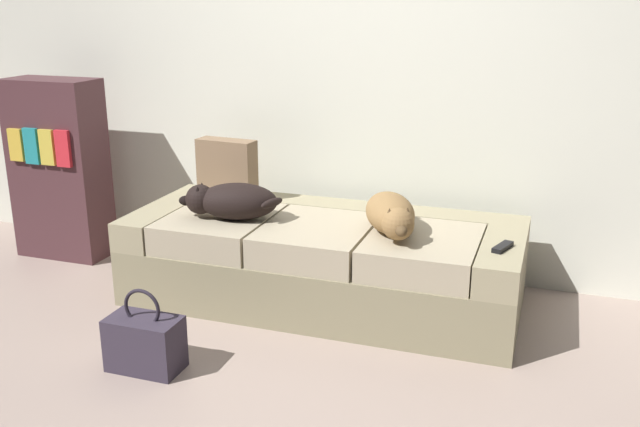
# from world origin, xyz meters

# --- Properties ---
(ground_plane) EXTENTS (10.00, 10.00, 0.00)m
(ground_plane) POSITION_xyz_m (0.00, 0.00, 0.00)
(ground_plane) COLOR gray
(back_wall) EXTENTS (6.40, 0.10, 2.80)m
(back_wall) POSITION_xyz_m (0.00, 1.59, 1.40)
(back_wall) COLOR silver
(back_wall) RESTS_ON ground
(couch) EXTENTS (2.04, 0.85, 0.45)m
(couch) POSITION_xyz_m (0.00, 0.99, 0.23)
(couch) COLOR gray
(couch) RESTS_ON ground
(dog_dark) EXTENTS (0.55, 0.32, 0.19)m
(dog_dark) POSITION_xyz_m (-0.46, 0.86, 0.55)
(dog_dark) COLOR black
(dog_dark) RESTS_ON couch
(dog_tan) EXTENTS (0.38, 0.53, 0.19)m
(dog_tan) POSITION_xyz_m (0.38, 0.90, 0.55)
(dog_tan) COLOR olive
(dog_tan) RESTS_ON couch
(tv_remote) EXTENTS (0.09, 0.16, 0.02)m
(tv_remote) POSITION_xyz_m (0.92, 0.84, 0.46)
(tv_remote) COLOR black
(tv_remote) RESTS_ON couch
(throw_pillow) EXTENTS (0.35, 0.15, 0.34)m
(throw_pillow) POSITION_xyz_m (-0.66, 1.21, 0.62)
(throw_pillow) COLOR #7C6147
(throw_pillow) RESTS_ON couch
(handbag) EXTENTS (0.32, 0.18, 0.38)m
(handbag) POSITION_xyz_m (-0.50, 0.05, 0.13)
(handbag) COLOR #332B39
(handbag) RESTS_ON ground
(bookshelf) EXTENTS (0.56, 0.30, 1.10)m
(bookshelf) POSITION_xyz_m (-1.77, 1.15, 0.55)
(bookshelf) COLOR #47292D
(bookshelf) RESTS_ON ground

